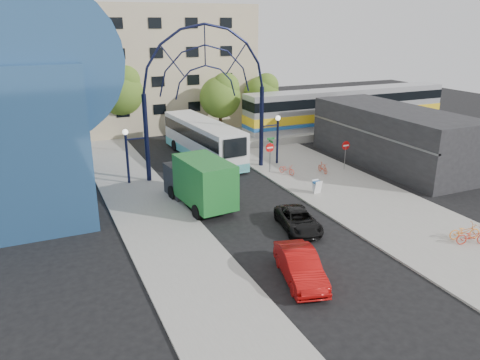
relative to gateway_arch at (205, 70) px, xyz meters
name	(u,v)px	position (x,y,z in m)	size (l,w,h in m)	color
ground	(292,241)	(0.00, -14.00, -8.56)	(120.00, 120.00, 0.00)	black
sidewalk_east	(360,198)	(8.00, -10.00, -8.50)	(8.00, 56.00, 0.12)	gray
plaza_west	(156,221)	(-6.50, -8.00, -8.50)	(5.00, 50.00, 0.12)	gray
gateway_arch	(205,70)	(0.00, 0.00, 0.00)	(13.64, 0.44, 12.10)	black
stop_sign	(270,150)	(4.80, -2.00, -6.56)	(0.80, 0.07, 2.50)	slate
do_not_enter_sign	(346,148)	(11.00, -4.00, -6.58)	(0.76, 0.07, 2.48)	slate
street_name_sign	(271,147)	(5.20, -1.40, -6.43)	(0.70, 0.70, 2.80)	slate
sandwich_board	(317,185)	(5.60, -8.02, -7.81)	(0.55, 0.61, 0.99)	white
commercial_block_east	(393,137)	(16.00, -4.00, -6.06)	(6.00, 16.00, 5.00)	black
apartment_block	(161,67)	(2.00, 20.97, -1.55)	(20.00, 12.10, 14.00)	#C6B489
train_platform	(346,129)	(20.00, 8.00, -8.16)	(32.00, 5.00, 0.80)	gray
train_car	(348,107)	(20.00, 8.00, -5.66)	(25.10, 3.05, 4.20)	#B7B7BC
tree_north_a	(221,95)	(6.12, 11.93, -3.95)	(4.48, 4.48, 7.00)	#382314
tree_north_b	(121,89)	(-3.88, 15.93, -3.29)	(5.12, 5.12, 8.00)	#382314
tree_north_c	(263,92)	(12.12, 13.93, -4.28)	(4.16, 4.16, 6.50)	#382314
city_bus	(203,139)	(1.26, 4.53, -6.73)	(3.78, 12.91, 3.50)	silver
green_truck	(199,181)	(-3.03, -6.47, -6.79)	(3.25, 7.20, 3.53)	black
black_suv	(298,220)	(1.20, -12.71, -7.95)	(2.03, 4.40, 1.22)	black
red_sedan	(300,266)	(-1.82, -17.93, -7.79)	(1.62, 4.66, 1.54)	#980A09
bike_near_a	(287,169)	(5.84, -3.12, -8.03)	(0.55, 1.56, 0.82)	#F54531
bike_near_b	(323,168)	(8.76, -4.06, -8.00)	(0.41, 1.47, 0.88)	#CF4429
bike_far_a	(465,231)	(9.21, -18.08, -7.95)	(0.65, 1.87, 0.98)	orange
bike_far_c	(472,236)	(9.05, -18.74, -7.95)	(0.65, 1.85, 0.97)	red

